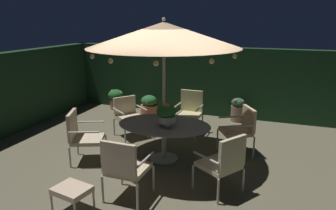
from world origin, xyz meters
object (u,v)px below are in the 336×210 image
Objects in this scene: patio_chair_north at (241,127)px; potted_plant_left_far at (238,109)px; centerpiece_planter at (167,114)px; patio_chair_northeast at (189,110)px; patio_chair_southeast at (82,134)px; patio_umbrella at (164,35)px; patio_dining_table at (164,129)px; patio_chair_southwest at (224,161)px; potted_plant_back_center at (149,105)px; patio_chair_east at (128,114)px; patio_chair_south at (125,166)px; potted_plant_left_near at (116,98)px; ottoman_footrest at (72,191)px.

potted_plant_left_far is (-0.33, 2.13, -0.25)m from patio_chair_north.
potted_plant_left_far is at bearing 73.03° from centerpiece_planter.
patio_chair_north is (1.26, 0.89, -0.40)m from centerpiece_planter.
patio_chair_northeast is 2.64m from patio_chair_southeast.
patio_dining_table is at bearing 20.11° from patio_umbrella.
patio_chair_southwest is at bearing -33.63° from patio_dining_table.
centerpiece_planter is 0.45× the size of patio_chair_southeast.
patio_chair_southwest is (1.21, -0.75, -0.42)m from centerpiece_planter.
potted_plant_back_center is (-1.42, 2.59, -0.34)m from patio_dining_table.
patio_chair_southwest is at bearing -62.85° from patio_chair_northeast.
patio_chair_east is at bearing -154.23° from patio_chair_northeast.
potted_plant_back_center is at bearing 108.47° from patio_chair_south.
centerpiece_planter is 0.74× the size of potted_plant_left_near.
patio_chair_north is at bearing -27.69° from potted_plant_left_near.
patio_dining_table is 1.80× the size of patio_chair_south.
patio_umbrella is 6.23× the size of centerpiece_planter.
patio_umbrella is 2.75× the size of patio_chair_south.
patio_dining_table is at bearing -109.31° from potted_plant_left_far.
patio_umbrella reaches higher than patio_dining_table.
patio_chair_south is (-0.04, -1.56, -0.05)m from patio_dining_table.
centerpiece_planter reaches higher than patio_chair_northeast.
patio_chair_northeast is 1.85× the size of ottoman_footrest.
patio_chair_southwest is at bearing -35.46° from patio_chair_east.
centerpiece_planter is 0.49× the size of patio_chair_east.
patio_chair_north is 1.07× the size of patio_chair_east.
patio_chair_northeast is 1.03× the size of patio_chair_southeast.
patio_chair_southwest is (1.25, -2.44, -0.03)m from patio_chair_northeast.
patio_chair_north is 4.51m from potted_plant_left_near.
patio_umbrella is 4.75× the size of potted_plant_back_center.
patio_chair_east is 3.09m from ottoman_footrest.
patio_dining_table is at bearing -92.00° from patio_chair_northeast.
patio_dining_table is 2.84× the size of potted_plant_left_far.
patio_chair_east is at bearing 144.54° from patio_chair_southwest.
patio_umbrella is 2.80× the size of patio_chair_southwest.
patio_chair_east is at bearing 141.47° from centerpiece_planter.
ottoman_footrest is 0.92× the size of potted_plant_left_near.
potted_plant_back_center is at bearing -172.61° from potted_plant_left_far.
patio_chair_east is 3.12m from patio_chair_southwest.
patio_chair_southeast is 3.19m from potted_plant_back_center.
centerpiece_planter reaches higher than patio_chair_east.
patio_umbrella is at bearing -61.18° from potted_plant_back_center.
potted_plant_back_center is at bearing 118.82° from patio_dining_table.
patio_chair_north is at bearing -31.47° from patio_chair_northeast.
patio_umbrella reaches higher than patio_chair_northeast.
ottoman_footrest is (-0.67, -3.65, -0.25)m from patio_chair_northeast.
patio_umbrella is 2.85× the size of patio_chair_north.
patio_chair_south is (-0.04, -1.56, -1.81)m from patio_umbrella.
centerpiece_planter is 1.67m from patio_chair_southeast.
patio_chair_north is 0.98× the size of patio_chair_southeast.
patio_chair_southeast is (-0.21, -1.54, 0.03)m from patio_chair_east.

